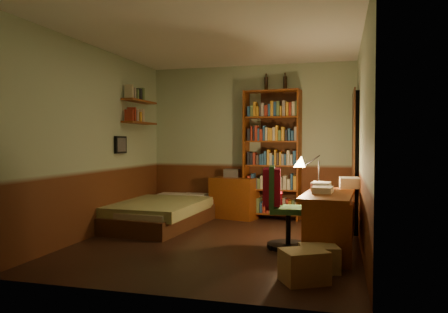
% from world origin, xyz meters
% --- Properties ---
extents(floor, '(3.50, 4.00, 0.02)m').
position_xyz_m(floor, '(0.00, 0.00, -0.01)').
color(floor, black).
rests_on(floor, ground).
extents(ceiling, '(3.50, 4.00, 0.02)m').
position_xyz_m(ceiling, '(0.00, 0.00, 2.61)').
color(ceiling, silver).
rests_on(ceiling, wall_back).
extents(wall_back, '(3.50, 0.02, 2.60)m').
position_xyz_m(wall_back, '(0.00, 2.01, 1.30)').
color(wall_back, '#99AC88').
rests_on(wall_back, ground).
extents(wall_left, '(0.02, 4.00, 2.60)m').
position_xyz_m(wall_left, '(-1.76, 0.00, 1.30)').
color(wall_left, '#99AC88').
rests_on(wall_left, ground).
extents(wall_right, '(0.02, 4.00, 2.60)m').
position_xyz_m(wall_right, '(1.76, 0.00, 1.30)').
color(wall_right, '#99AC88').
rests_on(wall_right, ground).
extents(wall_front, '(3.50, 0.02, 2.60)m').
position_xyz_m(wall_front, '(0.00, -2.01, 1.30)').
color(wall_front, '#99AC88').
rests_on(wall_front, ground).
extents(doorway, '(0.06, 0.90, 2.00)m').
position_xyz_m(doorway, '(1.72, 1.30, 1.00)').
color(doorway, black).
rests_on(doorway, ground).
extents(door_trim, '(0.02, 0.98, 2.08)m').
position_xyz_m(door_trim, '(1.69, 1.30, 1.00)').
color(door_trim, '#422413').
rests_on(door_trim, ground).
extents(bed, '(1.37, 2.28, 0.65)m').
position_xyz_m(bed, '(-1.19, 0.97, 0.32)').
color(bed, '#778A53').
rests_on(bed, ground).
extents(dresser, '(0.84, 0.56, 0.69)m').
position_xyz_m(dresser, '(-0.23, 1.76, 0.34)').
color(dresser, '#6C3110').
rests_on(dresser, ground).
extents(mini_stereo, '(0.26, 0.21, 0.14)m').
position_xyz_m(mini_stereo, '(-0.31, 1.89, 0.76)').
color(mini_stereo, '#B2B2B7').
rests_on(mini_stereo, dresser).
extents(bookshelf, '(0.95, 0.39, 2.15)m').
position_xyz_m(bookshelf, '(0.40, 1.85, 1.08)').
color(bookshelf, '#6C3110').
rests_on(bookshelf, ground).
extents(bottle_left, '(0.08, 0.08, 0.23)m').
position_xyz_m(bottle_left, '(0.28, 1.96, 2.27)').
color(bottle_left, black).
rests_on(bottle_left, bookshelf).
extents(bottle_right, '(0.07, 0.07, 0.24)m').
position_xyz_m(bottle_right, '(0.60, 1.96, 2.27)').
color(bottle_right, black).
rests_on(bottle_right, bookshelf).
extents(desk, '(0.64, 1.34, 0.70)m').
position_xyz_m(desk, '(1.37, -0.15, 0.35)').
color(desk, '#6C3110').
rests_on(desk, ground).
extents(paper_stack, '(0.26, 0.35, 0.13)m').
position_xyz_m(paper_stack, '(1.62, 0.51, 0.77)').
color(paper_stack, silver).
rests_on(paper_stack, desk).
extents(desk_lamp, '(0.23, 0.23, 0.61)m').
position_xyz_m(desk_lamp, '(1.23, 0.51, 1.00)').
color(desk_lamp, black).
rests_on(desk_lamp, desk).
extents(office_chair, '(0.49, 0.45, 0.89)m').
position_xyz_m(office_chair, '(0.90, -0.07, 0.45)').
color(office_chair, '#2E6230').
rests_on(office_chair, ground).
extents(red_jacket, '(0.22, 0.38, 0.44)m').
position_xyz_m(red_jacket, '(0.68, 0.13, 1.12)').
color(red_jacket, '#A4112D').
rests_on(red_jacket, office_chair).
extents(wall_shelf_lower, '(0.20, 0.90, 0.03)m').
position_xyz_m(wall_shelf_lower, '(-1.64, 1.10, 1.60)').
color(wall_shelf_lower, '#6C3110').
rests_on(wall_shelf_lower, wall_left).
extents(wall_shelf_upper, '(0.20, 0.90, 0.03)m').
position_xyz_m(wall_shelf_upper, '(-1.64, 1.10, 1.95)').
color(wall_shelf_upper, '#6C3110').
rests_on(wall_shelf_upper, wall_left).
extents(framed_picture, '(0.04, 0.32, 0.26)m').
position_xyz_m(framed_picture, '(-1.72, 0.60, 1.25)').
color(framed_picture, black).
rests_on(framed_picture, wall_left).
extents(cardboard_box_a, '(0.51, 0.48, 0.30)m').
position_xyz_m(cardboard_box_a, '(1.19, -1.33, 0.15)').
color(cardboard_box_a, '#988150').
rests_on(cardboard_box_a, ground).
extents(cardboard_box_b, '(0.43, 0.39, 0.26)m').
position_xyz_m(cardboard_box_b, '(1.31, -0.94, 0.13)').
color(cardboard_box_b, '#988150').
rests_on(cardboard_box_b, ground).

